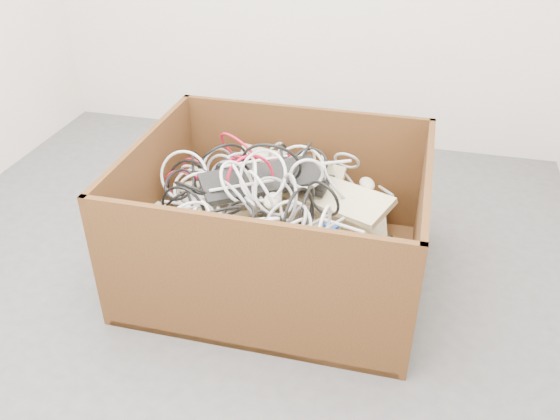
% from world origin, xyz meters
% --- Properties ---
extents(ground, '(3.00, 3.00, 0.00)m').
position_xyz_m(ground, '(0.00, 0.00, 0.00)').
color(ground, '#47484A').
rests_on(ground, ground).
extents(cardboard_box, '(1.13, 0.94, 0.57)m').
position_xyz_m(cardboard_box, '(0.19, 0.14, 0.15)').
color(cardboard_box, '#361D0D').
rests_on(cardboard_box, ground).
extents(keyboard_pile, '(1.16, 0.81, 0.34)m').
position_xyz_m(keyboard_pile, '(0.18, 0.17, 0.28)').
color(keyboard_pile, beige).
rests_on(keyboard_pile, cardboard_box).
extents(mice_scatter, '(0.82, 0.69, 0.18)m').
position_xyz_m(mice_scatter, '(0.18, 0.11, 0.35)').
color(mice_scatter, '#BCB097').
rests_on(mice_scatter, keyboard_pile).
extents(power_strip_left, '(0.33, 0.19, 0.14)m').
position_xyz_m(power_strip_left, '(-0.01, 0.15, 0.37)').
color(power_strip_left, white).
rests_on(power_strip_left, keyboard_pile).
extents(power_strip_right, '(0.27, 0.25, 0.10)m').
position_xyz_m(power_strip_right, '(-0.02, -0.13, 0.34)').
color(power_strip_right, white).
rests_on(power_strip_right, keyboard_pile).
extents(vga_plug, '(0.06, 0.06, 0.03)m').
position_xyz_m(vga_plug, '(0.43, 0.02, 0.36)').
color(vga_plug, blue).
rests_on(vga_plug, keyboard_pile).
extents(cable_tangle, '(1.01, 0.79, 0.48)m').
position_xyz_m(cable_tangle, '(0.07, 0.13, 0.40)').
color(cable_tangle, silver).
rests_on(cable_tangle, keyboard_pile).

